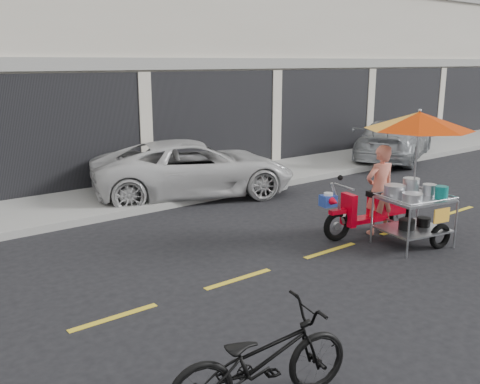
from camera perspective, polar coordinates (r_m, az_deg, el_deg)
ground at (r=9.35m, az=9.60°, el=-6.19°), size 90.00×90.00×0.00m
sidewalk at (r=13.48m, az=-7.84°, el=0.41°), size 45.00×3.00×0.15m
shophouse_block at (r=18.97m, az=-8.73°, el=16.88°), size 36.00×8.11×10.40m
centerline at (r=9.35m, az=9.60°, el=-6.17°), size 42.00×0.10×0.01m
white_pickup at (r=12.85m, az=-4.92°, el=2.54°), size 5.29×3.70×1.34m
silver_pickup at (r=18.19m, az=16.10°, el=5.35°), size 4.93×3.60×1.33m
near_bicycle at (r=5.18m, az=2.27°, el=-17.43°), size 1.93×1.02×0.96m
food_vendor_rig at (r=9.82m, az=16.97°, el=3.44°), size 2.37×2.21×2.39m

